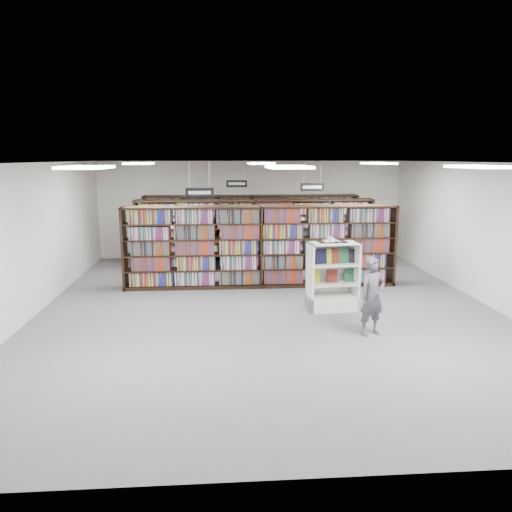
{
  "coord_description": "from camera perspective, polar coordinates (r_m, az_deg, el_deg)",
  "views": [
    {
      "loc": [
        -1.05,
        -10.61,
        3.3
      ],
      "look_at": [
        -0.23,
        0.5,
        1.1
      ],
      "focal_mm": 35.0,
      "sensor_mm": 36.0,
      "label": 1
    }
  ],
  "objects": [
    {
      "name": "troffer_back_right",
      "position": [
        13.25,
        13.81,
        10.25
      ],
      "size": [
        0.6,
        1.2,
        0.04
      ],
      "primitive_type": "cube",
      "color": "white",
      "rests_on": "ceiling"
    },
    {
      "name": "troffer_back_center",
      "position": [
        12.66,
        0.56,
        10.53
      ],
      "size": [
        0.6,
        1.2,
        0.04
      ],
      "primitive_type": "cube",
      "color": "white",
      "rests_on": "ceiling"
    },
    {
      "name": "troffer_front_right",
      "position": [
        8.62,
        24.15,
        9.29
      ],
      "size": [
        0.6,
        1.2,
        0.04
      ],
      "primitive_type": "cube",
      "color": "white",
      "rests_on": "ceiling"
    },
    {
      "name": "floor",
      "position": [
        11.16,
        1.39,
        -6.03
      ],
      "size": [
        12.0,
        12.0,
        0.0
      ],
      "primitive_type": "plane",
      "color": "#545459",
      "rests_on": "ground"
    },
    {
      "name": "aisle_sign_left",
      "position": [
        11.64,
        -6.47,
        7.31
      ],
      "size": [
        0.65,
        0.02,
        0.8
      ],
      "color": "#B2B2B7",
      "rests_on": "ceiling"
    },
    {
      "name": "open_book",
      "position": [
        10.92,
        8.66,
        1.76
      ],
      "size": [
        0.62,
        0.38,
        0.13
      ],
      "rotation": [
        0.0,
        0.0,
        0.04
      ],
      "color": "black",
      "rests_on": "endcap_display"
    },
    {
      "name": "bookshelf_row_far",
      "position": [
        16.5,
        -0.53,
        3.33
      ],
      "size": [
        7.0,
        0.6,
        2.1
      ],
      "color": "black",
      "rests_on": "floor"
    },
    {
      "name": "wall_left",
      "position": [
        11.45,
        -24.35,
        1.63
      ],
      "size": [
        0.1,
        12.0,
        3.2
      ],
      "primitive_type": "cube",
      "color": "silver",
      "rests_on": "ground"
    },
    {
      "name": "ceiling",
      "position": [
        10.66,
        1.47,
        10.63
      ],
      "size": [
        10.0,
        12.0,
        0.1
      ],
      "primitive_type": "cube",
      "color": "silver",
      "rests_on": "wall_back"
    },
    {
      "name": "troffer_front_left",
      "position": [
        7.86,
        -18.84,
        9.57
      ],
      "size": [
        0.6,
        1.2,
        0.04
      ],
      "primitive_type": "cube",
      "color": "white",
      "rests_on": "ceiling"
    },
    {
      "name": "wall_front",
      "position": [
        5.03,
        8.23,
        -8.71
      ],
      "size": [
        10.0,
        0.1,
        3.2
      ],
      "primitive_type": "cube",
      "color": "silver",
      "rests_on": "ground"
    },
    {
      "name": "bookshelf_row_near",
      "position": [
        12.85,
        0.54,
        1.09
      ],
      "size": [
        7.0,
        0.6,
        2.1
      ],
      "color": "black",
      "rests_on": "floor"
    },
    {
      "name": "endcap_display",
      "position": [
        11.11,
        8.66,
        -3.55
      ],
      "size": [
        1.13,
        0.65,
        1.51
      ],
      "rotation": [
        0.0,
        0.0,
        0.11
      ],
      "color": "white",
      "rests_on": "floor"
    },
    {
      "name": "wall_back",
      "position": [
        16.73,
        -0.6,
        5.33
      ],
      "size": [
        10.0,
        0.1,
        3.2
      ],
      "primitive_type": "cube",
      "color": "silver",
      "rests_on": "ground"
    },
    {
      "name": "aisle_sign_center",
      "position": [
        15.64,
        -2.22,
        8.34
      ],
      "size": [
        0.65,
        0.02,
        0.8
      ],
      "color": "#B2B2B7",
      "rests_on": "ceiling"
    },
    {
      "name": "shopper",
      "position": [
        9.62,
        13.15,
        -4.51
      ],
      "size": [
        0.64,
        0.54,
        1.5
      ],
      "primitive_type": "imported",
      "rotation": [
        0.0,
        0.0,
        0.4
      ],
      "color": "#504B56",
      "rests_on": "floor"
    },
    {
      "name": "bookshelf_row_mid",
      "position": [
        14.82,
        -0.1,
        2.44
      ],
      "size": [
        7.0,
        0.6,
        2.1
      ],
      "color": "black",
      "rests_on": "floor"
    },
    {
      "name": "troffer_front_center",
      "position": [
        7.68,
        3.71,
        10.11
      ],
      "size": [
        0.6,
        1.2,
        0.04
      ],
      "primitive_type": "cube",
      "color": "white",
      "rests_on": "ceiling"
    },
    {
      "name": "wall_right",
      "position": [
        12.33,
        25.24,
        2.18
      ],
      "size": [
        0.1,
        12.0,
        3.2
      ],
      "primitive_type": "cube",
      "color": "silver",
      "rests_on": "ground"
    },
    {
      "name": "aisle_sign_right",
      "position": [
        13.87,
        6.45,
        7.92
      ],
      "size": [
        0.65,
        0.02,
        0.8
      ],
      "color": "#B2B2B7",
      "rests_on": "ceiling"
    },
    {
      "name": "troffer_back_left",
      "position": [
        12.76,
        -13.22,
        10.25
      ],
      "size": [
        0.6,
        1.2,
        0.04
      ],
      "primitive_type": "cube",
      "color": "white",
      "rests_on": "ceiling"
    }
  ]
}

